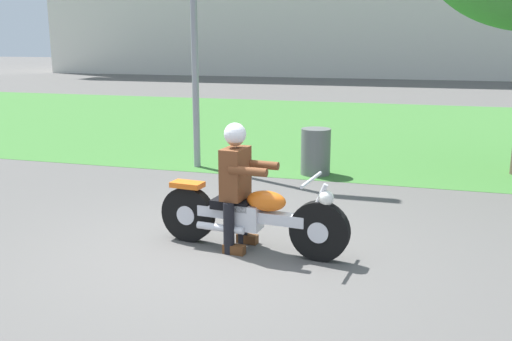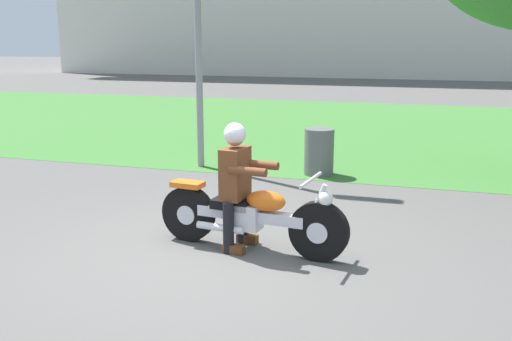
# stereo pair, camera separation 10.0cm
# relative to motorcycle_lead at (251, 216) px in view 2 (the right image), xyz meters

# --- Properties ---
(ground) EXTENTS (120.00, 120.00, 0.00)m
(ground) POSITION_rel_motorcycle_lead_xyz_m (-0.35, -0.25, -0.39)
(ground) COLOR #565451
(grass_verge) EXTENTS (60.00, 12.00, 0.01)m
(grass_verge) POSITION_rel_motorcycle_lead_xyz_m (-0.35, 9.30, -0.39)
(grass_verge) COLOR #3D7533
(grass_verge) RESTS_ON ground
(motorcycle_lead) EXTENTS (2.18, 0.66, 0.88)m
(motorcycle_lead) POSITION_rel_motorcycle_lead_xyz_m (0.00, 0.00, 0.00)
(motorcycle_lead) COLOR black
(motorcycle_lead) RESTS_ON ground
(rider_lead) EXTENTS (0.58, 0.50, 1.40)m
(rider_lead) POSITION_rel_motorcycle_lead_xyz_m (-0.17, 0.02, 0.43)
(rider_lead) COLOR black
(rider_lead) RESTS_ON ground
(trash_can) EXTENTS (0.50, 0.50, 0.79)m
(trash_can) POSITION_rel_motorcycle_lead_xyz_m (0.01, 3.75, 0.01)
(trash_can) COLOR #595E5B
(trash_can) RESTS_ON ground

